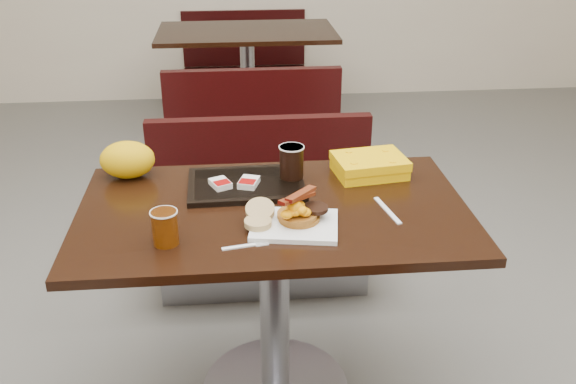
{
  "coord_description": "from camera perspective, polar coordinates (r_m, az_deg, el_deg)",
  "views": [
    {
      "loc": [
        -0.11,
        -1.71,
        1.65
      ],
      "look_at": [
        0.04,
        -0.04,
        0.82
      ],
      "focal_mm": 39.27,
      "sensor_mm": 36.0,
      "label": 1
    }
  ],
  "objects": [
    {
      "name": "bench_far_s",
      "position": [
        3.84,
        -3.27,
        6.57
      ],
      "size": [
        1.0,
        0.46,
        0.72
      ],
      "primitive_type": null,
      "color": "black",
      "rests_on": "floor"
    },
    {
      "name": "bench_far_n",
      "position": [
        5.18,
        -3.91,
        11.76
      ],
      "size": [
        1.0,
        0.46,
        0.72
      ],
      "primitive_type": null,
      "color": "black",
      "rests_on": "floor"
    },
    {
      "name": "platter",
      "position": [
        1.83,
        0.59,
        -3.02
      ],
      "size": [
        0.28,
        0.23,
        0.01
      ],
      "primitive_type": "cube",
      "rotation": [
        0.0,
        0.0,
        -0.16
      ],
      "color": "white",
      "rests_on": "table_near"
    },
    {
      "name": "table_far",
      "position": [
        4.5,
        -3.64,
        9.73
      ],
      "size": [
        1.2,
        0.7,
        0.75
      ],
      "primitive_type": null,
      "color": "black",
      "rests_on": "floor"
    },
    {
      "name": "sausage_patty",
      "position": [
        1.84,
        2.51,
        -1.47
      ],
      "size": [
        0.08,
        0.08,
        0.01
      ],
      "primitive_type": "cylinder",
      "rotation": [
        0.0,
        0.0,
        -0.02
      ],
      "color": "black",
      "rests_on": "pancake_stack"
    },
    {
      "name": "knife",
      "position": [
        1.94,
        8.99,
        -1.65
      ],
      "size": [
        0.05,
        0.18,
        0.0
      ],
      "primitive_type": "cube",
      "rotation": [
        0.0,
        0.0,
        -1.38
      ],
      "color": "white",
      "rests_on": "table_near"
    },
    {
      "name": "condiment_syrup",
      "position": [
        2.0,
        -2.96,
        -0.43
      ],
      "size": [
        0.05,
        0.04,
        0.01
      ],
      "primitive_type": "cube",
      "rotation": [
        0.0,
        0.0,
        0.51
      ],
      "color": "#C57008",
      "rests_on": "table_near"
    },
    {
      "name": "scrambled_eggs",
      "position": [
        1.8,
        0.62,
        -1.54
      ],
      "size": [
        0.09,
        0.08,
        0.04
      ],
      "primitive_type": "ellipsoid",
      "rotation": [
        0.0,
        0.0,
        -0.09
      ],
      "color": "orange",
      "rests_on": "pancake_stack"
    },
    {
      "name": "hashbrown_sleeve_left",
      "position": [
        2.04,
        -6.14,
        0.76
      ],
      "size": [
        0.08,
        0.09,
        0.02
      ],
      "primitive_type": "cube",
      "rotation": [
        0.0,
        0.0,
        0.43
      ],
      "color": "silver",
      "rests_on": "tray"
    },
    {
      "name": "bench_near_n",
      "position": [
        2.74,
        -2.27,
        -1.87
      ],
      "size": [
        1.0,
        0.46,
        0.72
      ],
      "primitive_type": null,
      "color": "black",
      "rests_on": "floor"
    },
    {
      "name": "clamshell",
      "position": [
        2.17,
        7.39,
        2.4
      ],
      "size": [
        0.26,
        0.21,
        0.06
      ],
      "primitive_type": "cube",
      "rotation": [
        0.0,
        0.0,
        0.14
      ],
      "color": "#FFBA04",
      "rests_on": "table_near"
    },
    {
      "name": "muffin_top",
      "position": [
        1.85,
        -2.55,
        -1.64
      ],
      "size": [
        0.09,
        0.09,
        0.05
      ],
      "primitive_type": "cylinder",
      "rotation": [
        0.38,
        0.0,
        -0.08
      ],
      "color": "tan",
      "rests_on": "platter"
    },
    {
      "name": "table_near",
      "position": [
        2.14,
        -1.22,
        -10.35
      ],
      "size": [
        1.2,
        0.7,
        0.75
      ],
      "primitive_type": null,
      "color": "black",
      "rests_on": "floor"
    },
    {
      "name": "coffee_cup_far",
      "position": [
        2.08,
        0.32,
        2.74
      ],
      "size": [
        0.08,
        0.08,
        0.11
      ],
      "primitive_type": "cylinder",
      "rotation": [
        0.0,
        0.0,
        -0.07
      ],
      "color": "black",
      "rests_on": "tray"
    },
    {
      "name": "muffin_bottom",
      "position": [
        1.81,
        -2.74,
        -2.8
      ],
      "size": [
        0.09,
        0.09,
        0.02
      ],
      "primitive_type": "cylinder",
      "rotation": [
        0.0,
        0.0,
        -0.21
      ],
      "color": "tan",
      "rests_on": "platter"
    },
    {
      "name": "bacon_strips",
      "position": [
        1.8,
        0.83,
        -0.45
      ],
      "size": [
        0.15,
        0.15,
        0.01
      ],
      "primitive_type": null,
      "rotation": [
        0.0,
        0.0,
        0.79
      ],
      "color": "#400504",
      "rests_on": "scrambled_eggs"
    },
    {
      "name": "coffee_cup_near",
      "position": [
        1.76,
        -11.07,
        -3.19
      ],
      "size": [
        0.08,
        0.08,
        0.1
      ],
      "primitive_type": "cylinder",
      "rotation": [
        0.0,
        0.0,
        -0.16
      ],
      "color": "#7C3204",
      "rests_on": "table_near"
    },
    {
      "name": "pancake_stack",
      "position": [
        1.84,
        1.0,
        -2.15
      ],
      "size": [
        0.15,
        0.15,
        0.03
      ],
      "primitive_type": "cylinder",
      "rotation": [
        0.0,
        0.0,
        0.29
      ],
      "color": "#9B6519",
      "rests_on": "platter"
    },
    {
      "name": "hashbrown_sleeve_right",
      "position": [
        2.04,
        -3.57,
        0.87
      ],
      "size": [
        0.08,
        0.09,
        0.02
      ],
      "primitive_type": "cube",
      "rotation": [
        0.0,
        0.0,
        -0.32
      ],
      "color": "silver",
      "rests_on": "tray"
    },
    {
      "name": "tray",
      "position": [
        2.07,
        -3.81,
        0.69
      ],
      "size": [
        0.38,
        0.28,
        0.02
      ],
      "primitive_type": "cube",
      "rotation": [
        0.0,
        0.0,
        0.02
      ],
      "color": "black",
      "rests_on": "table_near"
    },
    {
      "name": "condiment_ketchup",
      "position": [
        2.04,
        -5.79,
        0.02
      ],
      "size": [
        0.05,
        0.03,
        0.01
      ],
      "primitive_type": "cube",
      "rotation": [
        0.0,
        0.0,
        0.01
      ],
      "color": "#8C0504",
      "rests_on": "table_near"
    },
    {
      "name": "fork",
      "position": [
        1.74,
        -4.49,
        -4.97
      ],
      "size": [
        0.13,
        0.05,
        0.0
      ],
      "primitive_type": null,
      "rotation": [
        0.0,
        0.0,
        0.19
      ],
      "color": "white",
      "rests_on": "table_near"
    },
    {
      "name": "paper_bag",
      "position": [
        2.18,
        -14.34,
        2.85
      ],
      "size": [
        0.19,
        0.15,
        0.13
      ],
      "primitive_type": "ellipsoid",
      "rotation": [
        0.0,
        0.0,
        0.08
      ],
      "color": "yellow",
      "rests_on": "table_near"
    }
  ]
}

